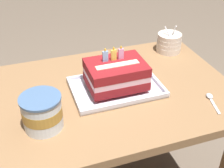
{
  "coord_description": "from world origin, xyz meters",
  "views": [
    {
      "loc": [
        -0.3,
        -0.93,
        1.39
      ],
      "look_at": [
        0.02,
        -0.0,
        0.74
      ],
      "focal_mm": 47.57,
      "sensor_mm": 36.0,
      "label": 1
    }
  ],
  "objects": [
    {
      "name": "bowl_stack",
      "position": [
        0.4,
        0.23,
        0.75
      ],
      "size": [
        0.12,
        0.12,
        0.14
      ],
      "color": "silver",
      "rests_on": "dining_table"
    },
    {
      "name": "dining_table",
      "position": [
        0.0,
        0.0,
        0.59
      ],
      "size": [
        1.03,
        0.69,
        0.71
      ],
      "color": "olive",
      "rests_on": "ground_plane"
    },
    {
      "name": "ice_cream_tub",
      "position": [
        -0.27,
        -0.13,
        0.77
      ],
      "size": [
        0.14,
        0.14,
        0.12
      ],
      "color": "white",
      "rests_on": "dining_table"
    },
    {
      "name": "serving_spoon_near_tray",
      "position": [
        0.36,
        -0.18,
        0.71
      ],
      "size": [
        0.05,
        0.12,
        0.01
      ],
      "color": "silver",
      "rests_on": "dining_table"
    },
    {
      "name": "birthday_cake",
      "position": [
        0.03,
        -0.0,
        0.78
      ],
      "size": [
        0.23,
        0.17,
        0.15
      ],
      "color": "maroon",
      "rests_on": "foil_tray"
    },
    {
      "name": "foil_tray",
      "position": [
        0.03,
        -0.0,
        0.71
      ],
      "size": [
        0.36,
        0.24,
        0.02
      ],
      "color": "silver",
      "rests_on": "dining_table"
    }
  ]
}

